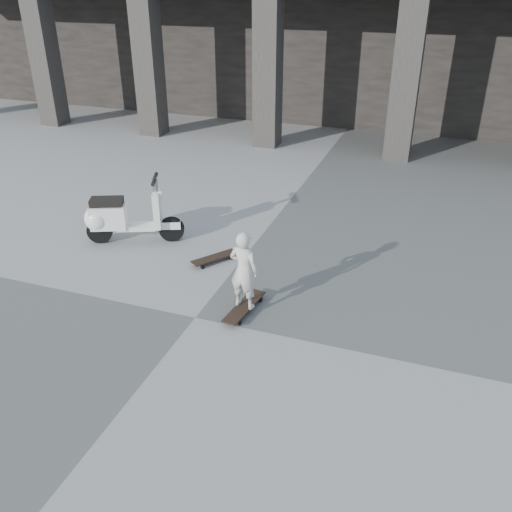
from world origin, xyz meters
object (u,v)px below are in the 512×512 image
(longboard, at_px, (244,307))
(scooter, at_px, (117,217))
(skateboard_spare, at_px, (215,258))
(child, at_px, (244,270))

(longboard, distance_m, scooter, 3.24)
(longboard, relative_size, scooter, 0.60)
(skateboard_spare, height_order, scooter, scooter)
(child, distance_m, scooter, 3.22)
(longboard, relative_size, skateboard_spare, 1.24)
(longboard, height_order, skateboard_spare, skateboard_spare)
(child, height_order, scooter, child)
(longboard, bearing_deg, scooter, 71.72)
(skateboard_spare, relative_size, child, 0.68)
(longboard, distance_m, skateboard_spare, 1.58)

